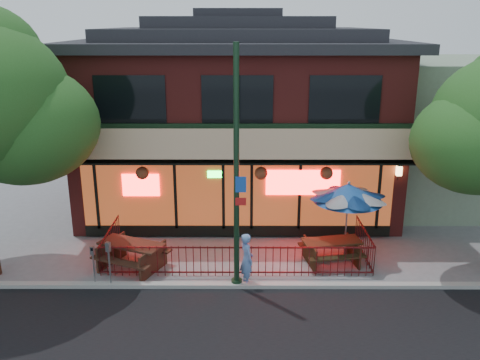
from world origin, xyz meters
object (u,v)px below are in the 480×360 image
at_px(picnic_table_left, 132,252).
at_px(parking_meter_near, 109,257).
at_px(patio_umbrella, 348,193).
at_px(parking_meter_far, 93,259).
at_px(street_light, 237,185).
at_px(pedestrian, 247,259).
at_px(picnic_table_right, 331,248).

relative_size(picnic_table_left, parking_meter_near, 1.74).
bearing_deg(parking_meter_near, picnic_table_left, 71.49).
height_order(patio_umbrella, parking_meter_far, patio_umbrella).
bearing_deg(street_light, patio_umbrella, 30.30).
relative_size(pedestrian, parking_meter_near, 1.13).
bearing_deg(parking_meter_near, parking_meter_far, 170.73).
height_order(picnic_table_left, pedestrian, pedestrian).
xyz_separation_m(patio_umbrella, parking_meter_near, (-7.31, -2.18, -1.24)).
distance_m(picnic_table_right, pedestrian, 3.09).
bearing_deg(picnic_table_left, parking_meter_near, -108.51).
bearing_deg(street_light, picnic_table_left, 161.61).
xyz_separation_m(parking_meter_near, parking_meter_far, (-0.49, 0.08, -0.12)).
relative_size(picnic_table_right, patio_umbrella, 0.80).
bearing_deg(parking_meter_near, street_light, 1.19).
bearing_deg(patio_umbrella, street_light, -149.70).
relative_size(patio_umbrella, pedestrian, 1.60).
relative_size(parking_meter_near, parking_meter_far, 1.14).
bearing_deg(parking_meter_far, patio_umbrella, 15.06).
xyz_separation_m(patio_umbrella, parking_meter_far, (-7.80, -2.10, -1.36)).
height_order(picnic_table_left, picnic_table_right, picnic_table_left).
bearing_deg(street_light, parking_meter_far, 179.96).
height_order(pedestrian, parking_meter_far, pedestrian).
bearing_deg(street_light, parking_meter_near, -178.81).
bearing_deg(picnic_table_right, street_light, -153.77).
bearing_deg(picnic_table_right, parking_meter_near, -166.86).
height_order(street_light, patio_umbrella, street_light).
height_order(picnic_table_left, patio_umbrella, patio_umbrella).
bearing_deg(picnic_table_left, patio_umbrella, 8.22).
bearing_deg(street_light, pedestrian, 21.31).
xyz_separation_m(patio_umbrella, pedestrian, (-3.30, -1.99, -1.40)).
distance_m(pedestrian, parking_meter_near, 4.01).
bearing_deg(street_light, picnic_table_right, 26.23).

